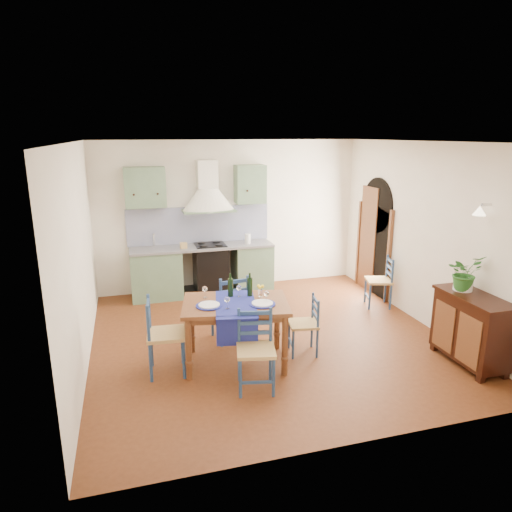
{
  "coord_description": "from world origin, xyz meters",
  "views": [
    {
      "loc": [
        -1.87,
        -5.88,
        2.9
      ],
      "look_at": [
        -0.11,
        0.3,
        1.18
      ],
      "focal_mm": 32.0,
      "sensor_mm": 36.0,
      "label": 1
    }
  ],
  "objects_px": {
    "dining_table": "(236,310)",
    "sideboard": "(471,327)",
    "chair_near": "(256,349)",
    "potted_plant": "(464,273)"
  },
  "relations": [
    {
      "from": "chair_near",
      "to": "potted_plant",
      "type": "distance_m",
      "value": 2.89
    },
    {
      "from": "dining_table",
      "to": "potted_plant",
      "type": "bearing_deg",
      "value": -11.8
    },
    {
      "from": "dining_table",
      "to": "sideboard",
      "type": "relative_size",
      "value": 1.39
    },
    {
      "from": "dining_table",
      "to": "chair_near",
      "type": "xyz_separation_m",
      "value": [
        0.08,
        -0.63,
        -0.26
      ]
    },
    {
      "from": "sideboard",
      "to": "potted_plant",
      "type": "relative_size",
      "value": 2.22
    },
    {
      "from": "dining_table",
      "to": "sideboard",
      "type": "height_order",
      "value": "dining_table"
    },
    {
      "from": "sideboard",
      "to": "potted_plant",
      "type": "height_order",
      "value": "potted_plant"
    },
    {
      "from": "dining_table",
      "to": "potted_plant",
      "type": "xyz_separation_m",
      "value": [
        2.89,
        -0.6,
        0.43
      ]
    },
    {
      "from": "dining_table",
      "to": "chair_near",
      "type": "relative_size",
      "value": 1.56
    },
    {
      "from": "dining_table",
      "to": "sideboard",
      "type": "xyz_separation_m",
      "value": [
        2.9,
        -0.83,
        -0.23
      ]
    }
  ]
}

